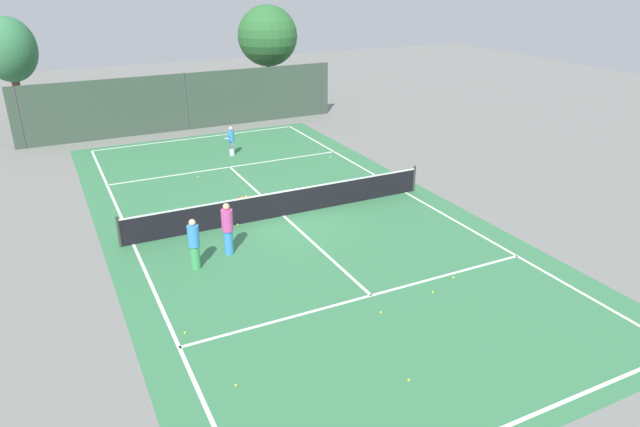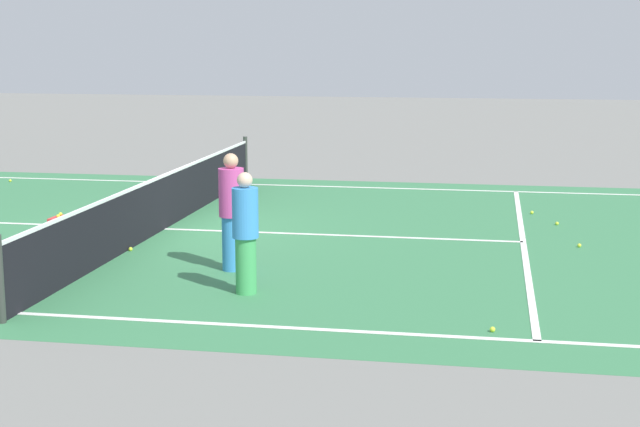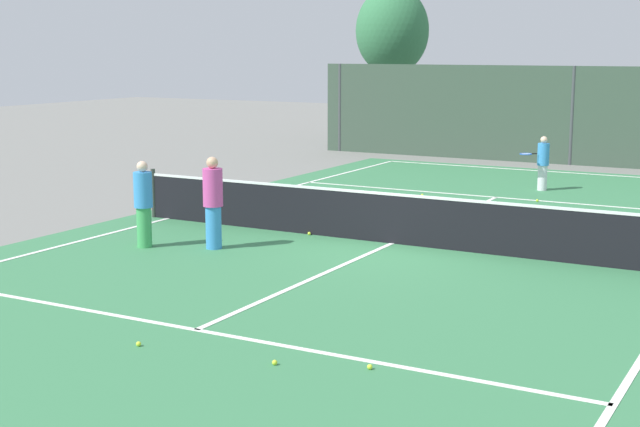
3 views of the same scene
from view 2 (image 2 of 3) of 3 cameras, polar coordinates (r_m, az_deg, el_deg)
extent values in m
plane|color=slate|center=(17.60, -9.28, -0.93)|extent=(80.00, 80.00, 0.00)
cube|color=#387A4C|center=(17.60, -9.28, -0.93)|extent=(13.00, 25.00, 0.00)
cube|color=white|center=(12.69, -17.56, -5.69)|extent=(0.10, 24.00, 0.01)
cube|color=white|center=(22.78, -4.70, 1.76)|extent=(0.10, 24.00, 0.01)
cube|color=white|center=(16.63, 12.02, -1.67)|extent=(11.00, 0.10, 0.01)
cube|color=white|center=(17.60, -9.28, -0.91)|extent=(0.10, 12.80, 0.01)
cylinder|color=#333833|center=(12.22, -18.56, -3.73)|extent=(0.10, 0.10, 1.10)
cylinder|color=#333833|center=(23.09, -4.47, 3.24)|extent=(0.10, 0.10, 1.10)
cube|color=black|center=(17.52, -9.33, 0.59)|extent=(11.80, 0.03, 0.95)
cube|color=white|center=(17.44, -9.37, 2.21)|extent=(11.80, 0.04, 0.05)
cylinder|color=#388CD8|center=(14.30, -5.26, -1.79)|extent=(0.30, 0.30, 0.82)
cylinder|color=#D14799|center=(14.16, -5.31, 1.26)|extent=(0.38, 0.38, 0.72)
sphere|color=tan|center=(14.09, -5.34, 3.15)|extent=(0.22, 0.22, 0.22)
cylinder|color=#3FA559|center=(13.00, -4.44, -3.11)|extent=(0.28, 0.28, 0.78)
cylinder|color=#388CD8|center=(12.85, -4.48, 0.04)|extent=(0.36, 0.36, 0.68)
sphere|color=beige|center=(12.78, -4.51, 2.00)|extent=(0.21, 0.21, 0.21)
cube|color=red|center=(17.24, -15.18, -0.79)|extent=(0.46, 0.29, 0.36)
sphere|color=#CCE533|center=(17.12, -15.35, -0.15)|extent=(0.07, 0.07, 0.07)
sphere|color=#CCE533|center=(17.30, -15.22, -0.04)|extent=(0.07, 0.07, 0.07)
sphere|color=#CCE533|center=(24.27, -17.99, 1.88)|extent=(0.07, 0.07, 0.07)
sphere|color=#CCE533|center=(19.31, 12.52, 0.06)|extent=(0.07, 0.07, 0.07)
sphere|color=#CCE533|center=(15.90, -11.23, -2.10)|extent=(0.07, 0.07, 0.07)
sphere|color=#CCE533|center=(18.28, 13.95, -0.58)|extent=(0.07, 0.07, 0.07)
sphere|color=#CCE533|center=(16.44, 15.21, -1.85)|extent=(0.07, 0.07, 0.07)
sphere|color=#CCE533|center=(11.55, 10.25, -6.82)|extent=(0.07, 0.07, 0.07)
camera|label=1|loc=(16.19, 69.40, 22.72)|focal=32.35mm
camera|label=3|loc=(25.64, 34.26, 9.43)|focal=51.55mm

